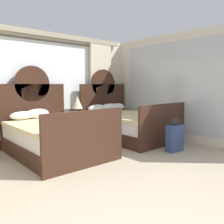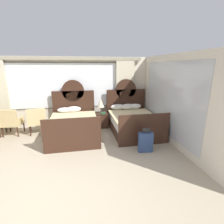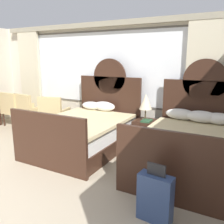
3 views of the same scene
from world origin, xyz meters
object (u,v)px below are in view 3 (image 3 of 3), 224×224
object	(u,v)px
armchair_by_window_left	(54,113)
armchair_by_window_centre	(29,110)
table_lamp_on_nightstand	(146,102)
book_on_nightstand	(147,121)
bed_near_mirror	(191,148)
bed_near_window	(86,131)
armchair_by_window_right	(14,108)
nightstand_between_beds	(146,133)
suitcase_on_floor	(155,198)

from	to	relation	value
armchair_by_window_left	armchair_by_window_centre	size ratio (longest dim) A/B	1.00
table_lamp_on_nightstand	book_on_nightstand	distance (m)	0.39
bed_near_mirror	armchair_by_window_left	size ratio (longest dim) A/B	2.33
table_lamp_on_nightstand	bed_near_window	bearing A→B (deg)	-145.09
armchair_by_window_centre	armchair_by_window_right	world-z (taller)	same
table_lamp_on_nightstand	armchair_by_window_centre	size ratio (longest dim) A/B	0.59
bed_near_window	armchair_by_window_right	distance (m)	2.76
nightstand_between_beds	armchair_by_window_left	world-z (taller)	armchair_by_window_left
table_lamp_on_nightstand	armchair_by_window_right	world-z (taller)	table_lamp_on_nightstand
book_on_nightstand	armchair_by_window_centre	bearing A→B (deg)	-177.58
bed_near_mirror	suitcase_on_floor	size ratio (longest dim) A/B	3.12
bed_near_window	nightstand_between_beds	world-z (taller)	bed_near_window
armchair_by_window_left	armchair_by_window_centre	world-z (taller)	same
bed_near_window	armchair_by_window_left	xyz separation A→B (m)	(-1.28, 0.47, 0.13)
nightstand_between_beds	suitcase_on_floor	size ratio (longest dim) A/B	0.81
bed_near_window	book_on_nightstand	size ratio (longest dim) A/B	8.48
table_lamp_on_nightstand	suitcase_on_floor	distance (m)	2.53
nightstand_between_beds	armchair_by_window_left	distance (m)	2.36
book_on_nightstand	armchair_by_window_left	size ratio (longest dim) A/B	0.27
table_lamp_on_nightstand	armchair_by_window_centre	bearing A→B (deg)	-175.45
book_on_nightstand	nightstand_between_beds	bearing A→B (deg)	116.49
nightstand_between_beds	armchair_by_window_right	size ratio (longest dim) A/B	0.61
bed_near_mirror	armchair_by_window_left	distance (m)	3.43
book_on_nightstand	suitcase_on_floor	distance (m)	2.33
table_lamp_on_nightstand	armchair_by_window_left	world-z (taller)	table_lamp_on_nightstand
bed_near_mirror	suitcase_on_floor	world-z (taller)	bed_near_mirror
bed_near_mirror	bed_near_window	bearing A→B (deg)	-179.53
bed_near_window	suitcase_on_floor	size ratio (longest dim) A/B	3.12
armchair_by_window_left	armchair_by_window_centre	xyz separation A→B (m)	(-0.84, -0.00, 0.00)
nightstand_between_beds	armchair_by_window_right	world-z (taller)	armchair_by_window_right
bed_near_window	book_on_nightstand	bearing A→B (deg)	28.67
book_on_nightstand	armchair_by_window_left	bearing A→B (deg)	-176.77
armchair_by_window_left	book_on_nightstand	bearing A→B (deg)	3.23
nightstand_between_beds	table_lamp_on_nightstand	world-z (taller)	table_lamp_on_nightstand
bed_near_window	armchair_by_window_centre	world-z (taller)	bed_near_window
suitcase_on_floor	bed_near_mirror	bearing A→B (deg)	86.07
armchair_by_window_right	armchair_by_window_centre	bearing A→B (deg)	0.05
bed_near_mirror	nightstand_between_beds	xyz separation A→B (m)	(-1.05, 0.68, -0.10)
suitcase_on_floor	book_on_nightstand	bearing A→B (deg)	112.98
bed_near_mirror	suitcase_on_floor	xyz separation A→B (m)	(-0.11, -1.54, -0.10)
armchair_by_window_left	bed_near_mirror	bearing A→B (deg)	-7.59
nightstand_between_beds	book_on_nightstand	distance (m)	0.32
nightstand_between_beds	armchair_by_window_centre	bearing A→B (deg)	-175.86
book_on_nightstand	suitcase_on_floor	bearing A→B (deg)	-67.02
table_lamp_on_nightstand	armchair_by_window_centre	distance (m)	3.20
table_lamp_on_nightstand	nightstand_between_beds	bearing A→B (deg)	-36.25
bed_near_mirror	armchair_by_window_centre	size ratio (longest dim) A/B	2.33
bed_near_window	table_lamp_on_nightstand	bearing A→B (deg)	34.91
armchair_by_window_right	suitcase_on_floor	world-z (taller)	armchair_by_window_right
armchair_by_window_centre	suitcase_on_floor	distance (m)	4.59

